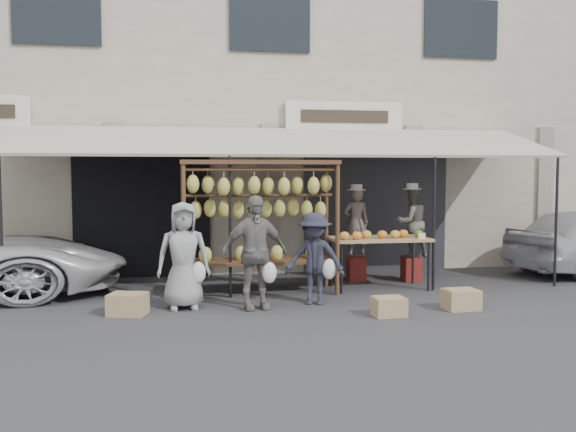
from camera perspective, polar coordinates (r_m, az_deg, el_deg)
The scene contains 15 objects.
ground_plane at distance 9.62m, azimuth 1.46°, elevation -8.33°, with size 90.00×90.00×0.00m, color #2D2D30.
shophouse at distance 15.90m, azimuth -3.22°, elevation 9.75°, with size 24.00×6.15×7.30m.
awning at distance 11.65m, azimuth -0.71°, elevation 6.55°, with size 10.00×2.35×2.92m.
banana_rack at distance 10.66m, azimuth -2.56°, elevation 1.39°, with size 2.60×0.90×2.24m.
produce_table at distance 11.26m, azimuth 8.13°, elevation -2.05°, with size 1.70×0.90×1.04m.
vendor_left at distance 12.07m, azimuth 6.09°, elevation -0.59°, with size 0.47×0.31×1.29m, color #685C57.
vendor_right at distance 12.17m, azimuth 10.94°, elevation -0.56°, with size 0.64×0.50×1.31m, color #645F59.
customer_left at distance 9.67m, azimuth -9.29°, elevation -3.49°, with size 0.78×0.51×1.60m, color gray.
customer_mid at distance 9.54m, azimuth -3.03°, elevation -3.25°, with size 1.00×0.42×1.70m, color slate.
customer_right at distance 9.89m, azimuth 2.38°, elevation -3.81°, with size 0.92×0.53×1.42m, color #252634.
stool_left at distance 12.17m, azimuth 6.05°, elevation -4.67°, with size 0.32×0.32×0.45m, color maroon.
stool_right at distance 12.27m, azimuth 10.89°, elevation -4.65°, with size 0.32×0.32×0.45m, color maroon.
crate_near_a at distance 9.29m, azimuth 8.95°, elevation -7.97°, with size 0.45×0.34×0.27m, color tan.
crate_near_b at distance 9.95m, azimuth 15.12°, elevation -7.18°, with size 0.50×0.38×0.30m, color tan.
crate_far at distance 9.52m, azimuth -14.06°, elevation -7.62°, with size 0.52×0.39×0.31m, color tan.
Camera 1 is at (-1.86, -9.21, 2.05)m, focal length 40.00 mm.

